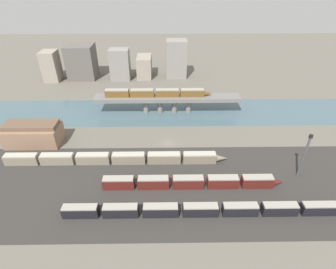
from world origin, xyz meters
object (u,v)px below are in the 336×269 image
at_px(train_on_bridge, 158,93).
at_px(train_yard_near, 205,210).
at_px(train_yard_mid, 192,182).
at_px(signal_tower, 304,156).
at_px(warehouse_building, 33,134).
at_px(train_yard_far, 115,158).

distance_m(train_on_bridge, train_yard_near, 64.64).
distance_m(train_yard_mid, signal_tower, 37.44).
bearing_deg(train_yard_near, train_on_bridge, 103.00).
relative_size(train_yard_near, train_yard_mid, 1.41).
xyz_separation_m(train_yard_mid, signal_tower, (36.55, 4.87, 6.54)).
height_order(warehouse_building, signal_tower, signal_tower).
xyz_separation_m(train_on_bridge, train_yard_mid, (11.75, -51.29, -8.12)).
xyz_separation_m(train_yard_far, warehouse_building, (-33.92, 13.11, 2.40)).
height_order(train_on_bridge, warehouse_building, train_on_bridge).
xyz_separation_m(train_yard_far, signal_tower, (63.11, -7.79, 6.59)).
height_order(train_yard_far, signal_tower, signal_tower).
relative_size(train_yard_far, warehouse_building, 3.82).
relative_size(train_on_bridge, train_yard_near, 0.61).
bearing_deg(warehouse_building, train_yard_far, -21.13).
height_order(train_on_bridge, train_yard_near, train_on_bridge).
distance_m(train_on_bridge, train_yard_mid, 53.24).
distance_m(train_on_bridge, train_yard_far, 42.18).
height_order(train_yard_near, signal_tower, signal_tower).
height_order(train_yard_near, warehouse_building, warehouse_building).
bearing_deg(warehouse_building, train_on_bridge, 27.64).
relative_size(train_yard_near, signal_tower, 4.94).
xyz_separation_m(train_on_bridge, train_yard_far, (-14.82, -38.63, -8.17)).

